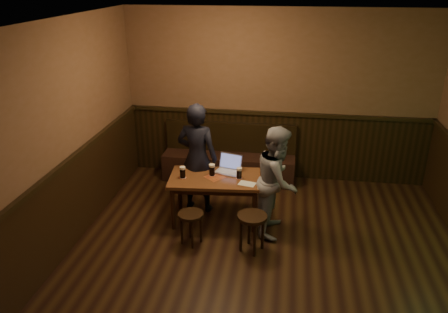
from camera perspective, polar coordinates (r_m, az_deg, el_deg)
room at (r=4.67m, az=5.57°, el=-3.47°), size 5.04×6.04×2.84m
bench at (r=7.39m, az=0.66°, el=-0.67°), size 2.20×0.50×0.95m
pub_table at (r=6.05m, az=-1.18°, el=-3.46°), size 1.30×0.82×0.67m
stool_left at (r=5.65m, az=-4.34°, el=-8.18°), size 0.41×0.41×0.44m
stool_right at (r=5.49m, az=3.70°, el=-8.58°), size 0.47×0.47×0.50m
pint_left at (r=5.99m, az=-5.43°, el=-2.06°), size 0.11×0.11×0.16m
pint_mid at (r=6.02m, az=-1.58°, el=-1.76°), size 0.11×0.11×0.17m
pint_right at (r=5.95m, az=1.99°, el=-2.18°), size 0.10×0.10×0.16m
laptop at (r=6.16m, az=0.66°, el=-1.40°), size 0.40×0.35×0.24m
menu at (r=5.83m, az=3.03°, el=-3.57°), size 0.25×0.20×0.00m
person_suit at (r=6.26m, az=-3.50°, el=-0.20°), size 0.64×0.47×1.63m
person_grey at (r=5.78m, az=7.00°, el=-3.15°), size 0.65×0.79×1.49m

